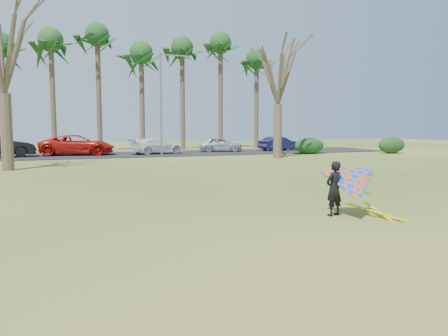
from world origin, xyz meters
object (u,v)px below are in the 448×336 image
object	(u,v)px
car_4	(221,144)
kite_flyer	(352,186)
bare_tree_left	(2,42)
car_5	(279,143)
car_3	(156,146)
bare_tree_right	(278,69)
car_2	(77,145)
streetlight	(163,99)

from	to	relation	value
car_4	kite_flyer	xyz separation A→B (m)	(-5.72, -27.32, 0.12)
bare_tree_left	car_5	bearing A→B (deg)	25.52
car_3	car_5	world-z (taller)	car_5
car_3	car_5	distance (m)	11.82
bare_tree_right	car_5	world-z (taller)	bare_tree_right
bare_tree_right	car_2	size ratio (longest dim) A/B	1.59
bare_tree_right	streetlight	distance (m)	9.05
kite_flyer	car_3	bearing A→B (deg)	90.82
car_2	kite_flyer	xyz separation A→B (m)	(6.64, -26.94, -0.03)
bare_tree_right	car_4	distance (m)	9.92
streetlight	kite_flyer	size ratio (longest dim) A/B	3.35
car_2	car_3	bearing A→B (deg)	-88.70
bare_tree_left	car_4	distance (m)	20.45
car_2	kite_flyer	distance (m)	27.75
bare_tree_left	streetlight	world-z (taller)	bare_tree_left
car_2	car_4	distance (m)	12.36
car_4	kite_flyer	bearing A→B (deg)	-173.91
car_3	car_4	bearing A→B (deg)	-97.99
streetlight	car_4	xyz separation A→B (m)	(6.05, 3.81, -3.75)
car_2	car_4	bearing A→B (deg)	-81.17
car_5	bare_tree_left	bearing A→B (deg)	105.53
car_4	bare_tree_left	bearing A→B (deg)	141.61
bare_tree_left	car_2	world-z (taller)	bare_tree_left
bare_tree_right	kite_flyer	bearing A→B (deg)	-111.04
car_4	kite_flyer	distance (m)	27.91
streetlight	kite_flyer	world-z (taller)	streetlight
car_3	bare_tree_left	bearing A→B (deg)	116.65
streetlight	car_4	world-z (taller)	streetlight
car_4	car_5	size ratio (longest dim) A/B	0.98
bare_tree_right	car_2	xyz separation A→B (m)	(-14.14, 7.44, -5.70)
car_4	car_5	xyz separation A→B (m)	(5.71, -0.35, -0.01)
car_4	car_2	bearing A→B (deg)	109.66
bare_tree_left	bare_tree_right	distance (m)	18.25
streetlight	car_3	distance (m)	4.68
car_2	car_4	xyz separation A→B (m)	(12.36, 0.38, -0.15)
bare_tree_right	car_4	bearing A→B (deg)	102.88
streetlight	car_2	world-z (taller)	streetlight
bare_tree_left	streetlight	bearing A→B (deg)	34.57
bare_tree_left	car_4	world-z (taller)	bare_tree_left
streetlight	car_5	bearing A→B (deg)	16.42
car_4	kite_flyer	size ratio (longest dim) A/B	1.62
car_2	car_5	distance (m)	18.07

